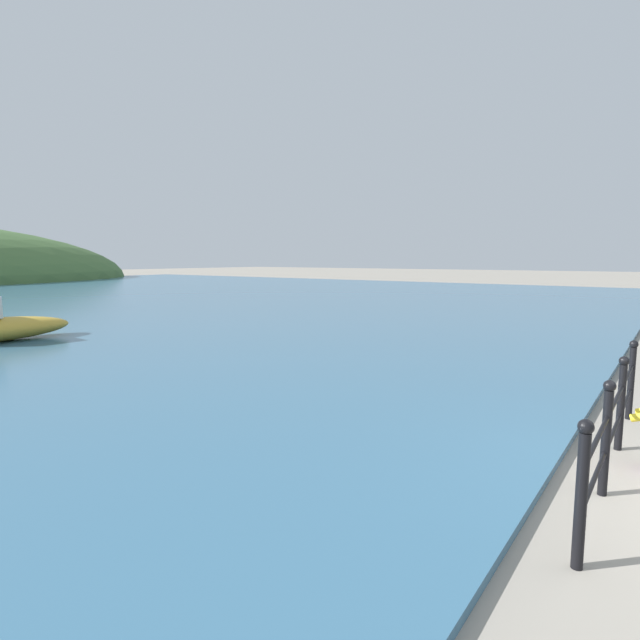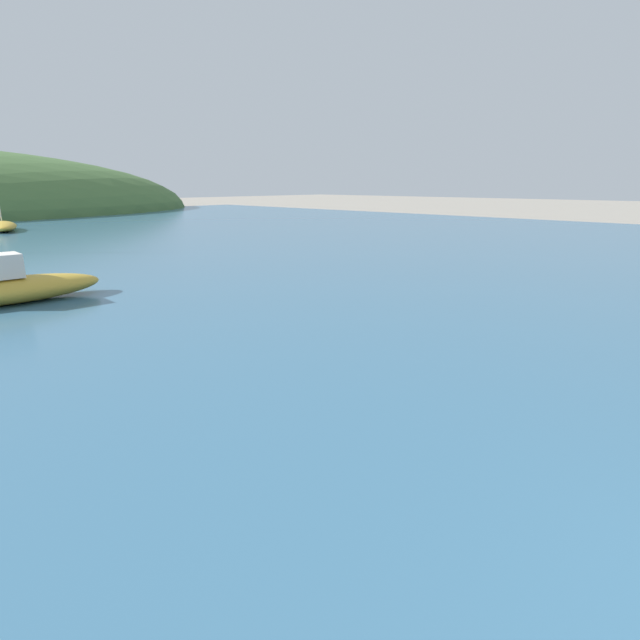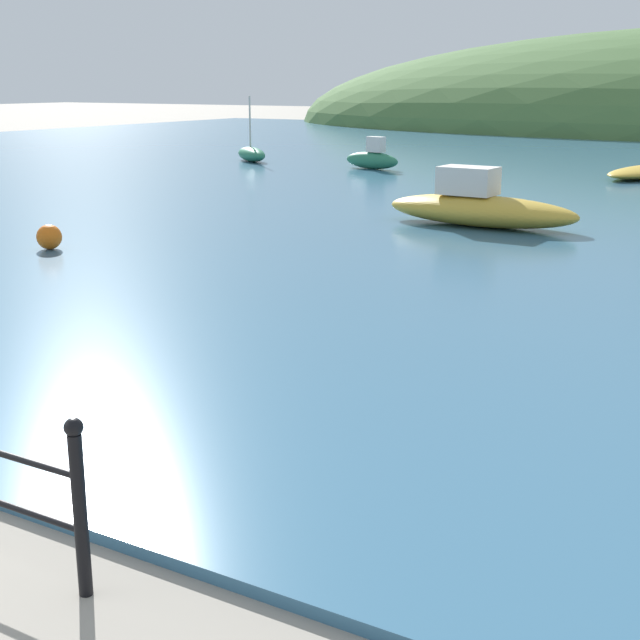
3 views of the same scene
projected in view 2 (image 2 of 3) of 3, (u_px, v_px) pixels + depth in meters
boat_nearest_quay at (2, 226)px, 32.22m from camera, size 2.82×5.24×6.10m
boat_mid_harbor at (10, 287)px, 12.79m from camera, size 4.44×1.61×1.28m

